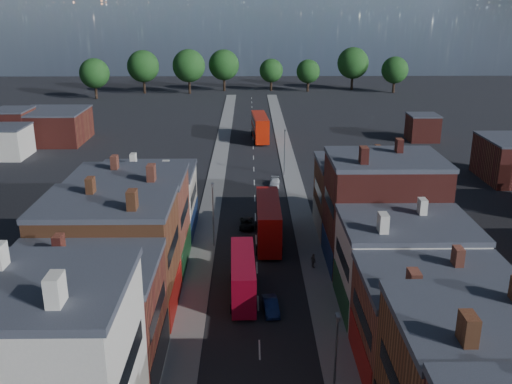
{
  "coord_description": "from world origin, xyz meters",
  "views": [
    {
      "loc": [
        -0.82,
        -34.24,
        28.44
      ],
      "look_at": [
        0.0,
        32.81,
        6.09
      ],
      "focal_mm": 40.0,
      "sensor_mm": 36.0,
      "label": 1
    }
  ],
  "objects_px": {
    "car_2": "(247,224)",
    "bus_2": "(260,127)",
    "car_1": "(271,306)",
    "ped_3": "(313,261)",
    "bus_0": "(243,275)",
    "car_3": "(275,182)",
    "bus_1": "(268,220)"
  },
  "relations": [
    {
      "from": "bus_1",
      "to": "car_3",
      "type": "bearing_deg",
      "value": 85.5
    },
    {
      "from": "bus_1",
      "to": "car_2",
      "type": "height_order",
      "value": "bus_1"
    },
    {
      "from": "bus_0",
      "to": "car_2",
      "type": "distance_m",
      "value": 18.81
    },
    {
      "from": "bus_2",
      "to": "car_1",
      "type": "relative_size",
      "value": 3.27
    },
    {
      "from": "bus_2",
      "to": "car_2",
      "type": "bearing_deg",
      "value": -96.89
    },
    {
      "from": "ped_3",
      "to": "bus_1",
      "type": "bearing_deg",
      "value": 9.6
    },
    {
      "from": "bus_2",
      "to": "car_2",
      "type": "height_order",
      "value": "bus_2"
    },
    {
      "from": "car_1",
      "to": "bus_1",
      "type": "bearing_deg",
      "value": 83.53
    },
    {
      "from": "bus_0",
      "to": "car_2",
      "type": "bearing_deg",
      "value": 87.39
    },
    {
      "from": "car_1",
      "to": "ped_3",
      "type": "bearing_deg",
      "value": 55.96
    },
    {
      "from": "bus_1",
      "to": "bus_2",
      "type": "relative_size",
      "value": 0.96
    },
    {
      "from": "bus_0",
      "to": "car_1",
      "type": "xyz_separation_m",
      "value": [
        2.7,
        -3.03,
        -1.74
      ]
    },
    {
      "from": "bus_1",
      "to": "car_2",
      "type": "relative_size",
      "value": 2.98
    },
    {
      "from": "bus_2",
      "to": "car_3",
      "type": "relative_size",
      "value": 3.29
    },
    {
      "from": "car_2",
      "to": "bus_2",
      "type": "bearing_deg",
      "value": 87.32
    },
    {
      "from": "bus_0",
      "to": "car_1",
      "type": "relative_size",
      "value": 2.64
    },
    {
      "from": "ped_3",
      "to": "bus_2",
      "type": "bearing_deg",
      "value": -18.45
    },
    {
      "from": "car_1",
      "to": "car_3",
      "type": "distance_m",
      "value": 39.97
    },
    {
      "from": "bus_2",
      "to": "car_3",
      "type": "distance_m",
      "value": 32.61
    },
    {
      "from": "car_3",
      "to": "ped_3",
      "type": "bearing_deg",
      "value": -79.23
    },
    {
      "from": "bus_1",
      "to": "car_1",
      "type": "height_order",
      "value": "bus_1"
    },
    {
      "from": "bus_2",
      "to": "car_2",
      "type": "distance_m",
      "value": 50.77
    },
    {
      "from": "bus_0",
      "to": "car_3",
      "type": "height_order",
      "value": "bus_0"
    },
    {
      "from": "bus_0",
      "to": "bus_1",
      "type": "xyz_separation_m",
      "value": [
        3.0,
        13.96,
        0.47
      ]
    },
    {
      "from": "bus_0",
      "to": "car_3",
      "type": "relative_size",
      "value": 2.66
    },
    {
      "from": "car_1",
      "to": "ped_3",
      "type": "xyz_separation_m",
      "value": [
        5.12,
        9.4,
        0.31
      ]
    },
    {
      "from": "bus_0",
      "to": "car_3",
      "type": "bearing_deg",
      "value": 80.88
    },
    {
      "from": "bus_2",
      "to": "car_1",
      "type": "height_order",
      "value": "bus_2"
    },
    {
      "from": "car_1",
      "to": "ped_3",
      "type": "relative_size",
      "value": 2.35
    },
    {
      "from": "car_1",
      "to": "bus_0",
      "type": "bearing_deg",
      "value": 126.25
    },
    {
      "from": "bus_2",
      "to": "ped_3",
      "type": "relative_size",
      "value": 7.69
    },
    {
      "from": "bus_1",
      "to": "car_3",
      "type": "height_order",
      "value": "bus_1"
    }
  ]
}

